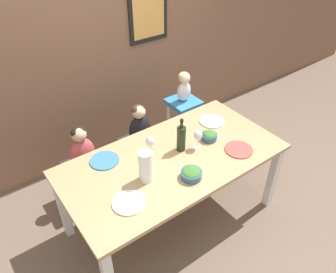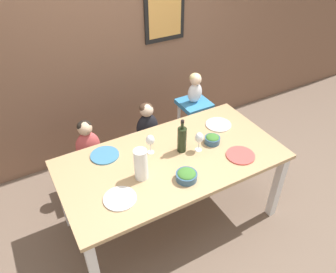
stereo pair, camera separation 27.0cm
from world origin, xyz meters
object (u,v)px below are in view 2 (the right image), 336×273
wine_glass_far (150,140)px  salad_bowl_large (187,175)px  wine_bottle (182,139)px  chair_far_center (148,145)px  paper_towel_roll (141,164)px  chair_right_highchair (194,115)px  dinner_plate_back_right (218,125)px  person_child_left (87,141)px  dinner_plate_front_right (240,155)px  salad_bowl_small (212,139)px  person_baby_right (195,86)px  dinner_plate_back_left (105,155)px  dinner_plate_front_left (120,198)px  chair_far_left (92,164)px  person_child_center (147,123)px  wine_glass_near (199,138)px

wine_glass_far → salad_bowl_large: size_ratio=1.07×
wine_bottle → wine_glass_far: (-0.25, 0.11, 0.01)m
chair_far_center → paper_towel_roll: (-0.44, -0.81, 0.54)m
chair_right_highchair → dinner_plate_back_right: size_ratio=3.03×
person_child_left → dinner_plate_front_right: bearing=-43.3°
chair_far_center → salad_bowl_small: salad_bowl_small is taller
chair_far_center → person_baby_right: size_ratio=1.32×
dinner_plate_back_right → dinner_plate_back_left: bearing=174.7°
chair_right_highchair → dinner_plate_back_left: bearing=-160.5°
dinner_plate_front_right → dinner_plate_front_left: bearing=177.5°
dinner_plate_back_right → salad_bowl_small: bearing=-137.6°
chair_far_left → person_child_center: person_child_center is taller
person_child_left → wine_glass_near: 1.10m
wine_glass_near → wine_glass_far: same height
wine_bottle → wine_glass_far: 0.27m
wine_glass_near → salad_bowl_small: bearing=9.4°
chair_right_highchair → dinner_plate_front_right: bearing=-99.9°
salad_bowl_small → chair_far_center: bearing=112.7°
wine_glass_near → salad_bowl_large: (-0.28, -0.26, -0.09)m
person_child_center → dinner_plate_front_right: size_ratio=1.80×
salad_bowl_large → dinner_plate_front_right: salad_bowl_large is taller
paper_towel_roll → salad_bowl_small: 0.75m
salad_bowl_large → salad_bowl_small: (0.45, 0.28, 0.00)m
person_child_left → person_child_center: same height
chair_right_highchair → chair_far_left: bearing=180.0°
wine_bottle → salad_bowl_small: (0.30, -0.04, -0.09)m
chair_far_left → salad_bowl_large: 1.20m
salad_bowl_large → dinner_plate_back_right: 0.81m
person_child_left → wine_glass_far: (0.40, -0.57, 0.24)m
person_child_center → person_baby_right: (0.58, 0.00, 0.27)m
dinner_plate_front_left → dinner_plate_back_left: size_ratio=1.00×
person_child_left → dinner_plate_back_left: person_child_left is taller
paper_towel_roll → wine_glass_far: 0.31m
person_child_left → person_baby_right: bearing=0.0°
salad_bowl_small → salad_bowl_large: bearing=-147.6°
wine_glass_far → chair_far_left: bearing=125.0°
person_child_center → salad_bowl_small: person_child_center is taller
dinner_plate_front_left → salad_bowl_large: bearing=-6.4°
chair_far_left → paper_towel_roll: bearing=-76.2°
salad_bowl_small → dinner_plate_back_right: 0.29m
person_baby_right → chair_far_center: bearing=-179.9°
paper_towel_roll → dinner_plate_back_right: paper_towel_roll is taller
person_baby_right → dinner_plate_back_right: 0.55m
wine_glass_near → wine_glass_far: 0.42m
person_baby_right → salad_bowl_small: 0.78m
wine_glass_near → dinner_plate_front_right: 0.38m
salad_bowl_small → dinner_plate_front_right: salad_bowl_small is taller
chair_right_highchair → salad_bowl_large: salad_bowl_large is taller
wine_glass_far → dinner_plate_front_right: bearing=-32.7°
chair_far_left → dinner_plate_back_left: 0.59m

